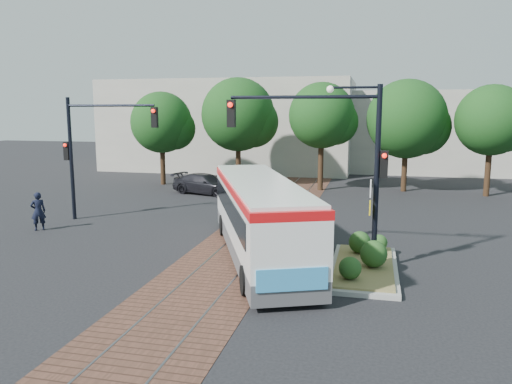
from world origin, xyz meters
TOP-DOWN VIEW (x-y plane):
  - ground at (0.00, 0.00)m, footprint 120.00×120.00m
  - trackbed at (0.00, 4.00)m, footprint 3.60×40.00m
  - tree_row at (1.21, 16.42)m, footprint 26.40×5.60m
  - warehouses at (-0.53, 28.75)m, footprint 40.00×13.00m
  - city_bus at (0.95, -0.12)m, footprint 6.16×10.75m
  - traffic_island at (4.82, -0.90)m, footprint 2.20×5.20m
  - signal_pole_main at (3.86, -0.81)m, footprint 5.49×0.46m
  - signal_pole_left at (-8.37, 4.00)m, footprint 4.99×0.34m
  - officer at (-9.67, 1.50)m, footprint 0.76×0.74m
  - parked_car at (-5.60, 12.73)m, footprint 4.84×2.96m

SIDE VIEW (x-z plane):
  - ground at x=0.00m, z-range 0.00..0.00m
  - trackbed at x=0.00m, z-range 0.00..0.02m
  - traffic_island at x=4.82m, z-range -0.24..0.89m
  - parked_car at x=-5.60m, z-range 0.00..1.31m
  - officer at x=-9.67m, z-range 0.00..1.76m
  - city_bus at x=0.95m, z-range 0.16..3.03m
  - warehouses at x=-0.53m, z-range -0.19..7.81m
  - signal_pole_left at x=-8.37m, z-range 0.86..6.86m
  - signal_pole_main at x=3.86m, z-range 1.16..7.16m
  - tree_row at x=1.21m, z-range 1.01..8.69m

